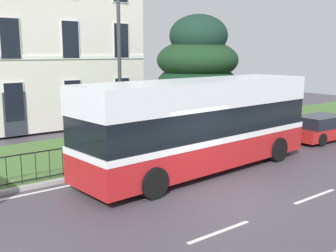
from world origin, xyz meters
TOP-DOWN VIEW (x-y plane):
  - ground_plane at (0.00, 1.24)m, footprint 60.00×56.00m
  - iron_verge_railing at (-2.31, 4.40)m, footprint 13.83×0.04m
  - evergreen_tree at (5.48, 7.22)m, footprint 5.36×5.36m
  - single_decker_bus at (1.18, 2.37)m, footprint 9.75×3.07m
  - parked_hatchback_00 at (9.43, 2.64)m, footprint 4.19×2.01m
  - street_lamp_post at (-0.31, 5.43)m, footprint 0.36×0.24m

SIDE VIEW (x-z plane):
  - ground_plane at x=0.00m, z-range -0.10..0.08m
  - parked_hatchback_00 at x=9.43m, z-range -0.02..1.20m
  - iron_verge_railing at x=-2.31m, z-range 0.14..1.11m
  - single_decker_bus at x=1.18m, z-range 0.08..3.36m
  - evergreen_tree at x=5.48m, z-range -0.35..5.62m
  - street_lamp_post at x=-0.31m, z-range 0.62..7.78m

